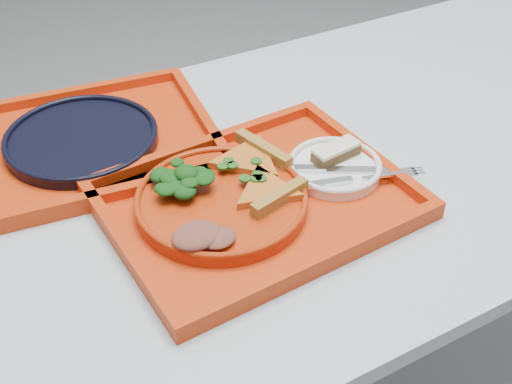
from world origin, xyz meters
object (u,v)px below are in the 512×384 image
(tray_main, at_px, (256,203))
(dinner_plate, at_px, (221,203))
(navy_plate, at_px, (82,140))
(dessert_bar, at_px, (336,152))
(tray_far, at_px, (83,147))

(tray_main, height_order, dinner_plate, dinner_plate)
(tray_main, bearing_deg, dinner_plate, 166.73)
(navy_plate, bearing_deg, tray_main, -55.89)
(dinner_plate, height_order, dessert_bar, dessert_bar)
(dessert_bar, bearing_deg, tray_far, 136.57)
(tray_main, relative_size, navy_plate, 1.73)
(tray_far, xyz_separation_m, dinner_plate, (0.13, -0.27, 0.02))
(navy_plate, bearing_deg, tray_far, 0.00)
(tray_main, bearing_deg, dessert_bar, 3.35)
(navy_plate, height_order, dessert_bar, dessert_bar)
(tray_main, distance_m, dinner_plate, 0.06)
(tray_far, relative_size, navy_plate, 1.73)
(tray_main, distance_m, navy_plate, 0.34)
(tray_far, xyz_separation_m, dessert_bar, (0.35, -0.26, 0.03))
(tray_far, bearing_deg, dinner_plate, -56.33)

